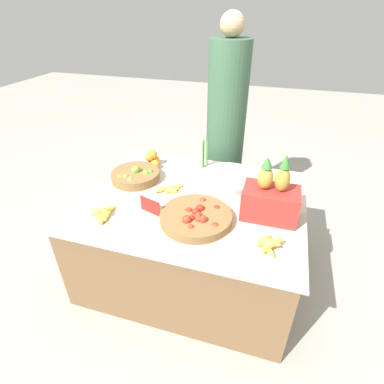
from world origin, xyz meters
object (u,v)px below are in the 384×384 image
(price_sign, at_px, (150,206))
(produce_crate, at_px, (271,199))
(tomato_basket, at_px, (196,217))
(metal_bowl, at_px, (229,180))
(lime_bowl, at_px, (136,175))
(vendor_person, at_px, (225,132))

(price_sign, xyz_separation_m, produce_crate, (0.68, 0.17, 0.07))
(tomato_basket, height_order, produce_crate, produce_crate)
(produce_crate, bearing_deg, tomato_basket, -156.72)
(metal_bowl, bearing_deg, produce_crate, -44.72)
(lime_bowl, relative_size, produce_crate, 0.83)
(lime_bowl, xyz_separation_m, produce_crate, (0.95, -0.17, 0.09))
(metal_bowl, relative_size, vendor_person, 0.24)
(tomato_basket, bearing_deg, vendor_person, 92.84)
(tomato_basket, relative_size, vendor_person, 0.25)
(tomato_basket, distance_m, vendor_person, 1.08)
(lime_bowl, xyz_separation_m, vendor_person, (0.50, 0.73, 0.11))
(price_sign, relative_size, produce_crate, 0.35)
(price_sign, bearing_deg, metal_bowl, 67.63)
(tomato_basket, height_order, metal_bowl, tomato_basket)
(lime_bowl, distance_m, metal_bowl, 0.66)
(tomato_basket, distance_m, produce_crate, 0.44)
(lime_bowl, xyz_separation_m, price_sign, (0.26, -0.34, 0.02))
(metal_bowl, height_order, price_sign, price_sign)
(vendor_person, bearing_deg, lime_bowl, -124.08)
(price_sign, height_order, vendor_person, vendor_person)
(price_sign, height_order, produce_crate, produce_crate)
(produce_crate, bearing_deg, metal_bowl, 135.28)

